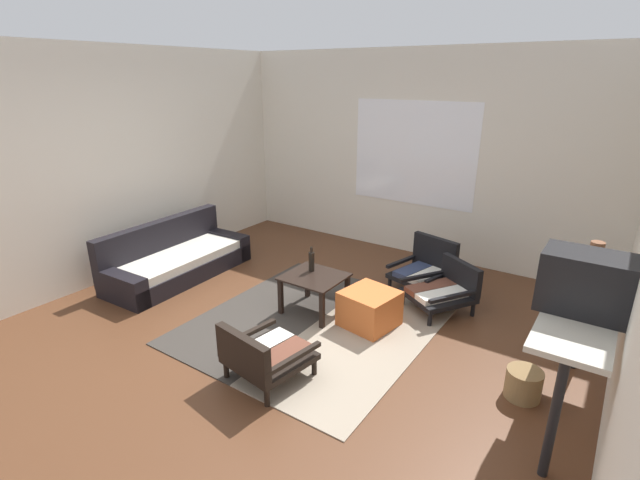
# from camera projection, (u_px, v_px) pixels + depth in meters

# --- Properties ---
(ground_plane) EXTENTS (7.80, 7.80, 0.00)m
(ground_plane) POSITION_uv_depth(u_px,v_px,m) (270.00, 348.00, 4.26)
(ground_plane) COLOR #56331E
(far_wall_with_window) EXTENTS (5.60, 0.13, 2.70)m
(far_wall_with_window) POSITION_uv_depth(u_px,v_px,m) (415.00, 155.00, 6.18)
(far_wall_with_window) COLOR silver
(far_wall_with_window) RESTS_ON ground
(side_wall_left) EXTENTS (0.12, 6.60, 2.70)m
(side_wall_left) POSITION_uv_depth(u_px,v_px,m) (109.00, 166.00, 5.45)
(side_wall_left) COLOR silver
(side_wall_left) RESTS_ON ground
(area_rug) EXTENTS (2.16, 2.36, 0.01)m
(area_rug) POSITION_uv_depth(u_px,v_px,m) (314.00, 324.00, 4.65)
(area_rug) COLOR #38332D
(area_rug) RESTS_ON ground
(couch) EXTENTS (0.79, 1.84, 0.67)m
(couch) POSITION_uv_depth(u_px,v_px,m) (176.00, 260.00, 5.71)
(couch) COLOR black
(couch) RESTS_ON ground
(coffee_table) EXTENTS (0.60, 0.55, 0.41)m
(coffee_table) POSITION_uv_depth(u_px,v_px,m) (314.00, 283.00, 4.79)
(coffee_table) COLOR black
(coffee_table) RESTS_ON ground
(armchair_by_window) EXTENTS (0.72, 0.70, 0.58)m
(armchair_by_window) POSITION_uv_depth(u_px,v_px,m) (426.00, 268.00, 5.39)
(armchair_by_window) COLOR black
(armchair_by_window) RESTS_ON ground
(armchair_striped_foreground) EXTENTS (0.67, 0.68, 0.51)m
(armchair_striped_foreground) POSITION_uv_depth(u_px,v_px,m) (263.00, 354.00, 3.73)
(armchair_striped_foreground) COLOR black
(armchair_striped_foreground) RESTS_ON ground
(armchair_corner) EXTENTS (0.81, 0.83, 0.51)m
(armchair_corner) POSITION_uv_depth(u_px,v_px,m) (444.00, 289.00, 4.88)
(armchair_corner) COLOR black
(armchair_corner) RESTS_ON ground
(ottoman_orange) EXTENTS (0.55, 0.55, 0.37)m
(ottoman_orange) POSITION_uv_depth(u_px,v_px,m) (369.00, 309.00, 4.58)
(ottoman_orange) COLOR #D1662D
(ottoman_orange) RESTS_ON ground
(console_shelf) EXTENTS (0.44, 1.49, 0.89)m
(console_shelf) POSITION_uv_depth(u_px,v_px,m) (580.00, 319.00, 3.18)
(console_shelf) COLOR beige
(console_shelf) RESTS_ON ground
(crt_television) EXTENTS (0.56, 0.35, 0.40)m
(crt_television) POSITION_uv_depth(u_px,v_px,m) (586.00, 283.00, 3.02)
(crt_television) COLOR black
(crt_television) RESTS_ON console_shelf
(clay_vase) EXTENTS (0.23, 0.23, 0.34)m
(clay_vase) POSITION_uv_depth(u_px,v_px,m) (593.00, 269.00, 3.44)
(clay_vase) COLOR brown
(clay_vase) RESTS_ON console_shelf
(glass_bottle) EXTENTS (0.06, 0.06, 0.27)m
(glass_bottle) POSITION_uv_depth(u_px,v_px,m) (312.00, 261.00, 4.85)
(glass_bottle) COLOR black
(glass_bottle) RESTS_ON coffee_table
(wicker_basket) EXTENTS (0.27, 0.27, 0.23)m
(wicker_basket) POSITION_uv_depth(u_px,v_px,m) (523.00, 384.00, 3.57)
(wicker_basket) COLOR olive
(wicker_basket) RESTS_ON ground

